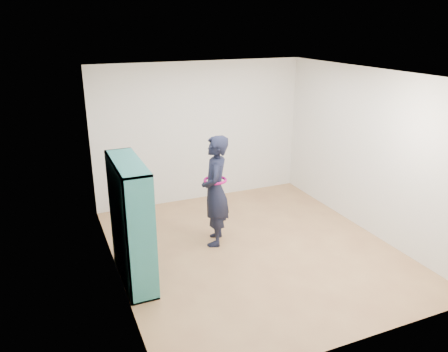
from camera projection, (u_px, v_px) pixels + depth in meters
name	position (u px, v px, depth m)	size (l,w,h in m)	color
floor	(253.00, 249.00, 6.61)	(4.50, 4.50, 0.00)	#986845
ceiling	(258.00, 74.00, 5.74)	(4.50, 4.50, 0.00)	white
wall_left	(112.00, 187.00, 5.44)	(0.02, 4.50, 2.60)	silver
wall_right	(368.00, 152.00, 6.91)	(0.02, 4.50, 2.60)	silver
wall_back	(201.00, 132.00, 8.13)	(4.00, 0.02, 2.60)	silver
wall_front	(360.00, 235.00, 4.22)	(4.00, 0.02, 2.60)	silver
bookshelf	(129.00, 224.00, 5.59)	(0.36, 1.23, 1.64)	teal
person	(215.00, 191.00, 6.54)	(0.63, 0.74, 1.70)	black
smartphone	(205.00, 182.00, 6.58)	(0.04, 0.08, 0.12)	silver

